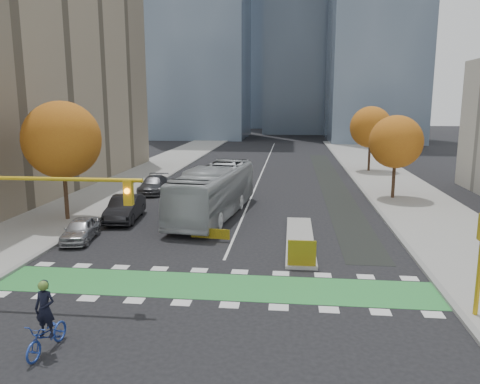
% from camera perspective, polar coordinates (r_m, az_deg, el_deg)
% --- Properties ---
extents(ground, '(300.00, 300.00, 0.00)m').
position_cam_1_polar(ground, '(20.09, -4.05, -12.99)').
color(ground, black).
rests_on(ground, ground).
extents(sidewalk_west, '(7.00, 120.00, 0.15)m').
position_cam_1_polar(sidewalk_west, '(42.40, -17.30, -0.52)').
color(sidewalk_west, gray).
rests_on(sidewalk_west, ground).
extents(sidewalk_east, '(7.00, 120.00, 0.15)m').
position_cam_1_polar(sidewalk_east, '(40.19, 20.74, -1.35)').
color(sidewalk_east, gray).
rests_on(sidewalk_east, ground).
extents(curb_west, '(0.30, 120.00, 0.16)m').
position_cam_1_polar(curb_west, '(41.13, -12.83, -0.64)').
color(curb_west, gray).
rests_on(curb_west, ground).
extents(curb_east, '(0.30, 120.00, 0.16)m').
position_cam_1_polar(curb_east, '(39.45, 15.81, -1.27)').
color(curb_east, gray).
rests_on(curb_east, ground).
extents(bike_crossing, '(20.00, 3.00, 0.01)m').
position_cam_1_polar(bike_crossing, '(21.44, -3.32, -11.37)').
color(bike_crossing, '#2D8C3D').
rests_on(bike_crossing, ground).
extents(centre_line, '(0.15, 70.00, 0.01)m').
position_cam_1_polar(centre_line, '(58.71, 2.93, 2.97)').
color(centre_line, silver).
rests_on(centre_line, ground).
extents(bike_lane_paint, '(2.50, 50.00, 0.01)m').
position_cam_1_polar(bike_lane_paint, '(48.91, 11.03, 1.16)').
color(bike_lane_paint, black).
rests_on(bike_lane_paint, ground).
extents(median_island, '(1.60, 10.00, 0.16)m').
position_cam_1_polar(median_island, '(28.23, 7.32, -5.74)').
color(median_island, gray).
rests_on(median_island, ground).
extents(hazard_board, '(1.40, 0.12, 1.30)m').
position_cam_1_polar(hazard_board, '(23.44, 7.55, -7.41)').
color(hazard_board, yellow).
rests_on(hazard_board, median_island).
extents(tower_far, '(26.00, 26.00, 80.00)m').
position_cam_1_polar(tower_far, '(161.40, 3.83, 22.31)').
color(tower_far, '#47566B').
rests_on(tower_far, ground).
extents(tree_west, '(5.20, 5.20, 8.22)m').
position_cam_1_polar(tree_west, '(33.85, -20.87, 5.95)').
color(tree_west, '#332114').
rests_on(tree_west, ground).
extents(tree_east_near, '(4.40, 4.40, 7.08)m').
position_cam_1_polar(tree_east_near, '(41.10, 18.47, 5.81)').
color(tree_east_near, '#332114').
rests_on(tree_east_near, ground).
extents(tree_east_far, '(4.80, 4.80, 7.65)m').
position_cam_1_polar(tree_east_far, '(56.86, 15.65, 7.62)').
color(tree_east_far, '#332114').
rests_on(tree_east_far, ground).
extents(traffic_signal_west, '(8.53, 0.56, 5.20)m').
position_cam_1_polar(traffic_signal_west, '(21.27, -26.00, -1.31)').
color(traffic_signal_west, '#BF9914').
rests_on(traffic_signal_west, ground).
extents(cyclist, '(0.96, 2.21, 2.48)m').
position_cam_1_polar(cyclist, '(17.20, -22.51, -15.12)').
color(cyclist, '#223E9E').
rests_on(cyclist, ground).
extents(bus, '(4.64, 13.23, 3.61)m').
position_cam_1_polar(bus, '(33.68, -3.21, 0.08)').
color(bus, '#A9AEB0').
rests_on(bus, ground).
extents(parked_car_a, '(2.12, 4.14, 1.35)m').
position_cam_1_polar(parked_car_a, '(29.41, -18.90, -4.37)').
color(parked_car_a, '#A4A5AA').
rests_on(parked_car_a, ground).
extents(parked_car_b, '(2.30, 5.36, 1.72)m').
position_cam_1_polar(parked_car_b, '(33.48, -13.84, -1.94)').
color(parked_car_b, black).
rests_on(parked_car_b, ground).
extents(parked_car_c, '(2.47, 5.35, 1.51)m').
position_cam_1_polar(parked_car_c, '(43.10, -10.51, 0.89)').
color(parked_car_c, '#47484C').
rests_on(parked_car_c, ground).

